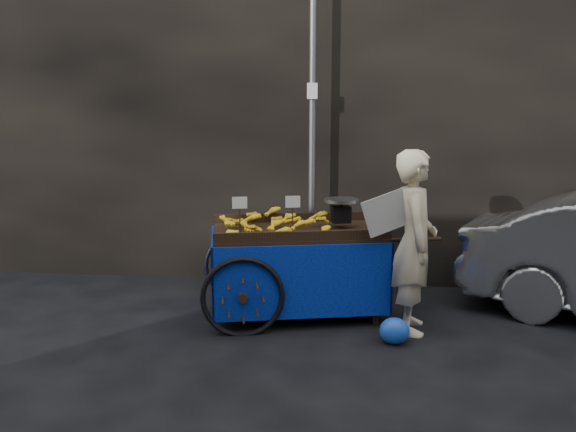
# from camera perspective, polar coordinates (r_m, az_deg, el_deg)

# --- Properties ---
(ground) EXTENTS (80.00, 80.00, 0.00)m
(ground) POSITION_cam_1_polar(r_m,az_deg,el_deg) (5.81, -1.67, -11.24)
(ground) COLOR black
(ground) RESTS_ON ground
(building_wall) EXTENTS (13.50, 2.00, 5.00)m
(building_wall) POSITION_cam_1_polar(r_m,az_deg,el_deg) (7.97, 3.93, 12.89)
(building_wall) COLOR black
(building_wall) RESTS_ON ground
(street_pole) EXTENTS (0.12, 0.10, 4.00)m
(street_pole) POSITION_cam_1_polar(r_m,az_deg,el_deg) (6.67, 2.49, 9.18)
(street_pole) COLOR slate
(street_pole) RESTS_ON ground
(banana_cart) EXTENTS (2.63, 1.63, 1.33)m
(banana_cart) POSITION_cam_1_polar(r_m,az_deg,el_deg) (6.01, 0.32, -2.34)
(banana_cart) COLOR black
(banana_cart) RESTS_ON ground
(vendor) EXTENTS (0.76, 0.66, 1.81)m
(vendor) POSITION_cam_1_polar(r_m,az_deg,el_deg) (5.62, 12.70, -2.58)
(vendor) COLOR beige
(vendor) RESTS_ON ground
(plastic_bag) EXTENTS (0.28, 0.23, 0.26)m
(plastic_bag) POSITION_cam_1_polar(r_m,az_deg,el_deg) (5.47, 10.76, -11.40)
(plastic_bag) COLOR blue
(plastic_bag) RESTS_ON ground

